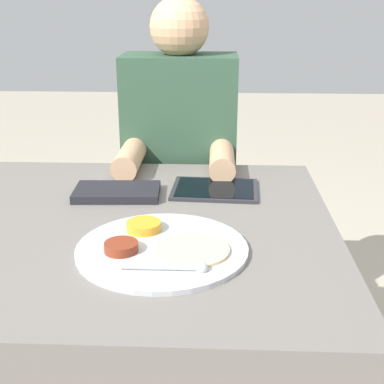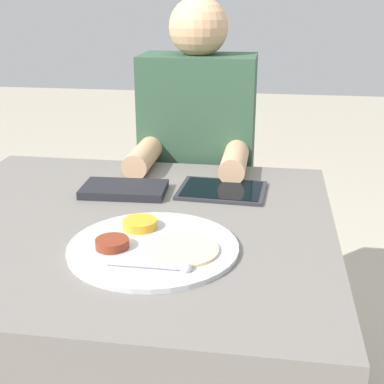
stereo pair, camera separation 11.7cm
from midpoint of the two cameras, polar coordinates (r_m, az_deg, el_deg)
dining_table at (r=1.38m, az=-4.52°, el=-17.55°), size 0.94×0.87×0.75m
thali_tray at (r=1.04m, az=-1.00°, el=-5.85°), size 0.33×0.33×0.03m
red_notebook at (r=1.34m, az=-4.76°, el=0.17°), size 0.21×0.13×0.02m
tablet_device at (r=1.35m, az=5.71°, el=0.14°), size 0.22×0.18×0.01m
person_diner at (r=1.75m, az=2.53°, el=-1.38°), size 0.35×0.41×1.22m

